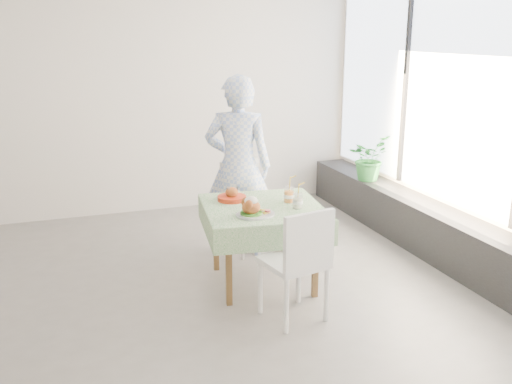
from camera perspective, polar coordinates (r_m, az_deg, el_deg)
name	(u,v)px	position (r m, az deg, el deg)	size (l,w,h in m)	color
floor	(166,292)	(5.24, -8.95, -9.85)	(6.00, 6.00, 0.00)	slate
wall_back	(123,103)	(7.26, -13.14, 8.64)	(6.00, 0.02, 2.80)	white
wall_front	(262,236)	(2.46, 0.59, -4.44)	(6.00, 0.02, 2.80)	white
wall_right	(459,120)	(6.07, 19.65, 6.82)	(0.02, 5.00, 2.80)	white
window_pane	(459,95)	(6.02, 19.65, 9.16)	(0.01, 4.80, 2.18)	#D1E0F9
window_ledge	(433,231)	(6.22, 17.24, -3.73)	(0.40, 4.80, 0.50)	black
cafe_table	(263,236)	(5.19, 0.71, -4.38)	(1.16, 1.16, 0.74)	brown
chair_far	(248,223)	(6.03, -0.77, -3.17)	(0.53, 0.53, 0.94)	white
chair_near	(294,284)	(4.64, 3.85, -9.21)	(0.53, 0.53, 0.95)	white
diner	(238,166)	(5.79, -1.80, 2.57)	(0.68, 0.44, 1.86)	#93AEEC
main_dish	(253,209)	(4.81, -0.28, -1.76)	(0.34, 0.34, 0.17)	white
juice_cup_orange	(289,195)	(5.21, 3.31, -0.33)	(0.10, 0.10, 0.28)	white
juice_cup_lemonade	(298,201)	(5.04, 4.18, -0.94)	(0.09, 0.09, 0.26)	white
second_dish	(232,197)	(5.27, -2.44, -0.45)	(0.27, 0.27, 0.13)	#B52D12
potted_plant	(369,158)	(7.04, 11.21, 3.39)	(0.50, 0.43, 0.55)	#28793B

